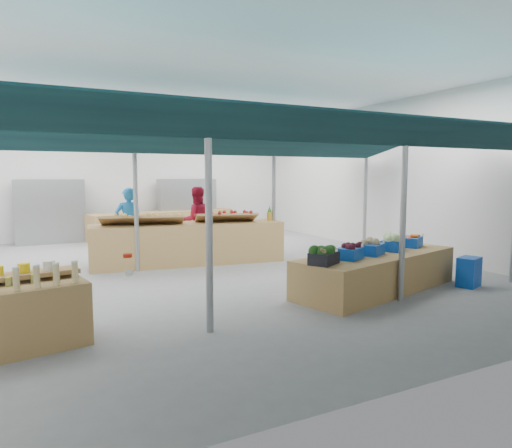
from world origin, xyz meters
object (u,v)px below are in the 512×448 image
(veg_counter, at_px, (377,272))
(crate_stack, at_px, (469,272))
(bottle_shelf, at_px, (7,316))
(vendor_left, at_px, (129,224))
(vendor_right, at_px, (196,221))
(fruit_counter, at_px, (189,243))

(veg_counter, height_order, crate_stack, veg_counter)
(bottle_shelf, height_order, crate_stack, bottle_shelf)
(crate_stack, bearing_deg, vendor_left, 132.23)
(vendor_left, height_order, vendor_right, same)
(bottle_shelf, relative_size, fruit_counter, 0.42)
(fruit_counter, bearing_deg, crate_stack, -42.00)
(fruit_counter, distance_m, crate_stack, 6.25)
(crate_stack, relative_size, vendor_left, 0.31)
(bottle_shelf, relative_size, vendor_right, 1.04)
(bottle_shelf, xyz_separation_m, veg_counter, (6.08, 0.24, -0.09))
(crate_stack, relative_size, vendor_right, 0.31)
(fruit_counter, relative_size, vendor_left, 2.50)
(fruit_counter, height_order, crate_stack, fruit_counter)
(veg_counter, height_order, fruit_counter, fruit_counter)
(crate_stack, xyz_separation_m, vendor_right, (-3.48, 5.82, 0.64))
(vendor_left, distance_m, vendor_right, 1.80)
(crate_stack, bearing_deg, veg_counter, 162.15)
(veg_counter, xyz_separation_m, crate_stack, (1.79, -0.58, -0.06))
(vendor_right, bearing_deg, crate_stack, 128.04)
(veg_counter, relative_size, vendor_left, 1.95)
(veg_counter, bearing_deg, vendor_left, 108.83)
(veg_counter, bearing_deg, vendor_right, 93.05)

